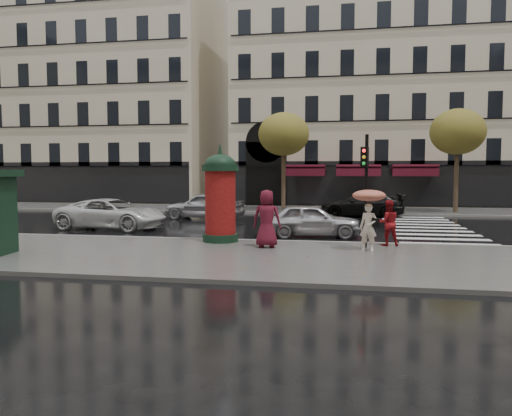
% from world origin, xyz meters
% --- Properties ---
extents(ground, '(160.00, 160.00, 0.00)m').
position_xyz_m(ground, '(0.00, 0.00, 0.00)').
color(ground, black).
rests_on(ground, ground).
extents(near_sidewalk, '(90.00, 7.00, 0.12)m').
position_xyz_m(near_sidewalk, '(0.00, -0.50, 0.06)').
color(near_sidewalk, '#474744').
rests_on(near_sidewalk, ground).
extents(far_sidewalk, '(90.00, 6.00, 0.12)m').
position_xyz_m(far_sidewalk, '(0.00, 19.00, 0.06)').
color(far_sidewalk, '#474744').
rests_on(far_sidewalk, ground).
extents(near_kerb, '(90.00, 0.25, 0.14)m').
position_xyz_m(near_kerb, '(0.00, 3.00, 0.07)').
color(near_kerb, slate).
rests_on(near_kerb, ground).
extents(far_kerb, '(90.00, 0.25, 0.14)m').
position_xyz_m(far_kerb, '(0.00, 16.00, 0.07)').
color(far_kerb, slate).
rests_on(far_kerb, ground).
extents(zebra_crossing, '(3.60, 11.75, 0.01)m').
position_xyz_m(zebra_crossing, '(6.00, 9.60, 0.01)').
color(zebra_crossing, silver).
rests_on(zebra_crossing, ground).
extents(bldg_far_corner, '(26.00, 14.00, 22.90)m').
position_xyz_m(bldg_far_corner, '(6.00, 30.00, 11.31)').
color(bldg_far_corner, '#B7A88C').
rests_on(bldg_far_corner, ground).
extents(bldg_far_left, '(24.00, 14.00, 22.90)m').
position_xyz_m(bldg_far_left, '(-22.00, 30.00, 11.31)').
color(bldg_far_left, '#B7A88C').
rests_on(bldg_far_left, ground).
extents(tree_far_left, '(3.40, 3.40, 6.64)m').
position_xyz_m(tree_far_left, '(-2.00, 18.00, 5.17)').
color(tree_far_left, '#38281C').
rests_on(tree_far_left, ground).
extents(tree_far_right, '(3.40, 3.40, 6.64)m').
position_xyz_m(tree_far_right, '(9.00, 18.00, 5.17)').
color(tree_far_right, '#38281C').
rests_on(tree_far_right, ground).
extents(woman_umbrella, '(1.07, 1.07, 2.05)m').
position_xyz_m(woman_umbrella, '(2.91, 1.11, 1.47)').
color(woman_umbrella, '#F3DFC8').
rests_on(woman_umbrella, near_sidewalk).
extents(woman_red, '(0.87, 0.73, 1.59)m').
position_xyz_m(woman_red, '(3.62, 2.40, 0.91)').
color(woman_red, maroon).
rests_on(woman_red, near_sidewalk).
extents(man_burgundy, '(0.97, 0.64, 1.96)m').
position_xyz_m(man_burgundy, '(-0.44, 1.22, 1.10)').
color(man_burgundy, '#56111F').
rests_on(man_burgundy, near_sidewalk).
extents(morris_column, '(1.34, 1.34, 3.61)m').
position_xyz_m(morris_column, '(-2.36, 2.40, 1.85)').
color(morris_column, black).
rests_on(morris_column, near_sidewalk).
extents(traffic_light, '(0.28, 0.37, 3.80)m').
position_xyz_m(traffic_light, '(2.82, 1.73, 2.43)').
color(traffic_light, black).
rests_on(traffic_light, near_sidewalk).
extents(car_silver, '(4.22, 2.10, 1.38)m').
position_xyz_m(car_silver, '(0.77, 5.15, 0.69)').
color(car_silver, '#B4B4B9').
rests_on(car_silver, ground).
extents(car_white, '(5.30, 2.75, 1.43)m').
position_xyz_m(car_white, '(-8.61, 6.31, 0.71)').
color(car_white, silver).
rests_on(car_white, ground).
extents(car_black, '(5.06, 2.24, 1.44)m').
position_xyz_m(car_black, '(3.06, 15.00, 0.72)').
color(car_black, black).
rests_on(car_black, ground).
extents(car_far_silver, '(4.71, 2.41, 1.53)m').
position_xyz_m(car_far_silver, '(-5.74, 11.87, 0.77)').
color(car_far_silver, '#B5B4B9').
rests_on(car_far_silver, ground).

